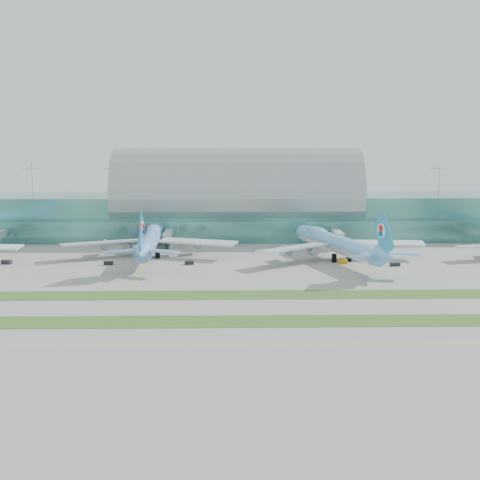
{
  "coord_description": "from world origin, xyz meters",
  "views": [
    {
      "loc": [
        -5.09,
        -198.58,
        48.04
      ],
      "look_at": [
        0.0,
        55.0,
        9.0
      ],
      "focal_mm": 50.0,
      "sensor_mm": 36.0,
      "label": 1
    }
  ],
  "objects": [
    {
      "name": "taxiline_d",
      "position": [
        0.0,
        40.0,
        0.01
      ],
      "size": [
        420.0,
        0.35,
        0.01
      ],
      "primitive_type": "cube",
      "color": "yellow",
      "rests_on": "ground"
    },
    {
      "name": "gse_f",
      "position": [
        58.45,
        47.65,
        0.64
      ],
      "size": [
        3.75,
        1.78,
        1.29
      ],
      "primitive_type": "cube",
      "rotation": [
        0.0,
        0.0,
        0.04
      ],
      "color": "black",
      "rests_on": "ground"
    },
    {
      "name": "gse_b",
      "position": [
        -89.62,
        54.69,
        0.76
      ],
      "size": [
        4.11,
        2.93,
        1.52
      ],
      "primitive_type": "cube",
      "rotation": [
        0.0,
        0.0,
        -0.3
      ],
      "color": "black",
      "rests_on": "ground"
    },
    {
      "name": "taxiline_a",
      "position": [
        0.0,
        -48.0,
        0.01
      ],
      "size": [
        420.0,
        0.35,
        0.01
      ],
      "primitive_type": "cube",
      "color": "yellow",
      "rests_on": "ground"
    },
    {
      "name": "gse_e",
      "position": [
        39.59,
        53.56,
        0.75
      ],
      "size": [
        3.92,
        2.22,
        1.5
      ],
      "primitive_type": "cube",
      "rotation": [
        0.0,
        0.0,
        -0.1
      ],
      "color": "orange",
      "rests_on": "ground"
    },
    {
      "name": "grass_strip_far",
      "position": [
        0.0,
        2.0,
        0.04
      ],
      "size": [
        420.0,
        12.0,
        0.08
      ],
      "primitive_type": "cube",
      "color": "#2D591E",
      "rests_on": "ground"
    },
    {
      "name": "airliner_b",
      "position": [
        -36.29,
        71.01,
        6.89
      ],
      "size": [
        71.48,
        81.05,
        22.33
      ],
      "rotation": [
        0.0,
        0.0,
        0.03
      ],
      "color": "#64A0DD",
      "rests_on": "ground"
    },
    {
      "name": "gse_c",
      "position": [
        -50.31,
        52.38,
        0.73
      ],
      "size": [
        3.89,
        2.52,
        1.46
      ],
      "primitive_type": "cube",
      "rotation": [
        0.0,
        0.0,
        0.19
      ],
      "color": "black",
      "rests_on": "ground"
    },
    {
      "name": "grass_strip_near",
      "position": [
        0.0,
        -28.0,
        0.04
      ],
      "size": [
        420.0,
        12.0,
        0.08
      ],
      "primitive_type": "cube",
      "color": "#2D591E",
      "rests_on": "ground"
    },
    {
      "name": "airliner_c",
      "position": [
        38.41,
        61.46,
        6.91
      ],
      "size": [
        68.66,
        79.58,
        22.4
      ],
      "rotation": [
        0.0,
        0.0,
        0.29
      ],
      "color": "#6BB6ED",
      "rests_on": "ground"
    },
    {
      "name": "ground",
      "position": [
        0.0,
        0.0,
        0.0
      ],
      "size": [
        700.0,
        700.0,
        0.0
      ],
      "primitive_type": "plane",
      "color": "gray",
      "rests_on": "ground"
    },
    {
      "name": "terminal",
      "position": [
        0.01,
        128.79,
        14.23
      ],
      "size": [
        340.0,
        69.1,
        36.0
      ],
      "color": "#3D7A75",
      "rests_on": "ground"
    },
    {
      "name": "gse_d",
      "position": [
        -19.48,
        52.37,
        0.71
      ],
      "size": [
        3.63,
        2.28,
        1.42
      ],
      "primitive_type": "cube",
      "rotation": [
        0.0,
        0.0,
        0.13
      ],
      "color": "black",
      "rests_on": "ground"
    },
    {
      "name": "taxiline_c",
      "position": [
        0.0,
        18.0,
        0.01
      ],
      "size": [
        420.0,
        0.35,
        0.01
      ],
      "primitive_type": "cube",
      "color": "yellow",
      "rests_on": "ground"
    },
    {
      "name": "taxiline_b",
      "position": [
        0.0,
        -14.0,
        0.01
      ],
      "size": [
        420.0,
        0.35,
        0.01
      ],
      "primitive_type": "cube",
      "color": "yellow",
      "rests_on": "ground"
    }
  ]
}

